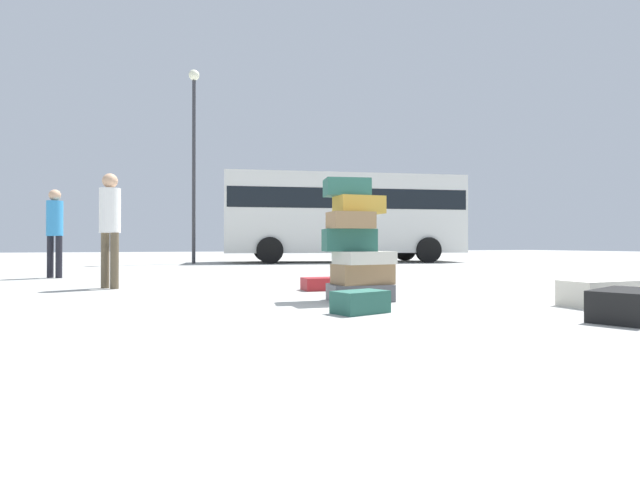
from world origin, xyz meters
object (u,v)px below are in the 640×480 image
object	(u,v)px
person_tourist_with_camera	(347,229)
suitcase_cream_left_side	(599,293)
parked_bus	(343,212)
lamp_post	(194,138)
suitcase_maroon_behind_tower	(324,284)
suitcase_teal_foreground_near	(360,302)
person_bearded_onlooker	(55,225)
suitcase_black_white_trunk	(627,305)
suitcase_tower	(356,246)
person_passerby_in_red	(110,220)

from	to	relation	value
person_tourist_with_camera	suitcase_cream_left_side	bearing A→B (deg)	27.86
parked_bus	lamp_post	bearing A→B (deg)	-172.64
suitcase_cream_left_side	suitcase_maroon_behind_tower	bearing A→B (deg)	124.68
suitcase_teal_foreground_near	person_bearded_onlooker	distance (m)	7.49
parked_bus	lamp_post	world-z (taller)	lamp_post
suitcase_teal_foreground_near	suitcase_black_white_trunk	world-z (taller)	suitcase_black_white_trunk
suitcase_tower	parked_bus	bearing A→B (deg)	67.52
suitcase_tower	suitcase_maroon_behind_tower	bearing A→B (deg)	84.86
suitcase_maroon_behind_tower	lamp_post	bearing A→B (deg)	96.11
suitcase_tower	lamp_post	xyz separation A→B (m)	(-0.52, 12.03, 3.61)
person_tourist_with_camera	parked_bus	distance (m)	8.48
suitcase_black_white_trunk	suitcase_maroon_behind_tower	bearing A→B (deg)	88.46
parked_bus	person_tourist_with_camera	bearing A→B (deg)	-101.86
suitcase_black_white_trunk	suitcase_cream_left_side	bearing A→B (deg)	28.83
suitcase_cream_left_side	lamp_post	xyz separation A→B (m)	(-2.71, 13.40, 4.11)
person_passerby_in_red	parked_bus	distance (m)	11.82
suitcase_maroon_behind_tower	suitcase_teal_foreground_near	bearing A→B (deg)	-100.14
suitcase_black_white_trunk	suitcase_cream_left_side	world-z (taller)	suitcase_cream_left_side
suitcase_maroon_behind_tower	person_passerby_in_red	bearing A→B (deg)	157.79
suitcase_teal_foreground_near	suitcase_cream_left_side	world-z (taller)	suitcase_cream_left_side
parked_bus	lamp_post	size ratio (longest dim) A/B	1.36
suitcase_teal_foreground_near	suitcase_tower	bearing A→B (deg)	51.19
suitcase_tower	parked_bus	size ratio (longest dim) A/B	0.16
lamp_post	suitcase_black_white_trunk	bearing A→B (deg)	-81.89
suitcase_maroon_behind_tower	lamp_post	xyz separation A→B (m)	(-0.64, 10.67, 4.15)
suitcase_cream_left_side	person_bearded_onlooker	distance (m)	9.27
suitcase_black_white_trunk	person_bearded_onlooker	xyz separation A→B (m)	(-5.38, 7.82, 0.89)
suitcase_tower	person_passerby_in_red	distance (m)	3.88
suitcase_teal_foreground_near	person_bearded_onlooker	world-z (taller)	person_bearded_onlooker
parked_bus	suitcase_teal_foreground_near	bearing A→B (deg)	-101.67
suitcase_tower	suitcase_teal_foreground_near	size ratio (longest dim) A/B	2.82
person_tourist_with_camera	parked_bus	bearing A→B (deg)	178.69
suitcase_tower	person_tourist_with_camera	bearing A→B (deg)	67.92
person_passerby_in_red	parked_bus	size ratio (longest dim) A/B	0.19
suitcase_black_white_trunk	person_passerby_in_red	size ratio (longest dim) A/B	0.45
suitcase_tower	person_passerby_in_red	world-z (taller)	person_passerby_in_red
suitcase_teal_foreground_near	person_passerby_in_red	size ratio (longest dim) A/B	0.30
suitcase_maroon_behind_tower	suitcase_cream_left_side	size ratio (longest dim) A/B	0.78
suitcase_tower	person_bearded_onlooker	xyz separation A→B (m)	(-3.86, 5.60, 0.39)
parked_bus	suitcase_black_white_trunk	bearing A→B (deg)	-92.62
person_bearded_onlooker	lamp_post	size ratio (longest dim) A/B	0.26
suitcase_maroon_behind_tower	person_bearded_onlooker	size ratio (longest dim) A/B	0.36
lamp_post	suitcase_teal_foreground_near	bearing A→B (deg)	-89.54
person_passerby_in_red	suitcase_tower	bearing A→B (deg)	8.10
suitcase_tower	person_tourist_with_camera	world-z (taller)	person_tourist_with_camera
suitcase_teal_foreground_near	person_passerby_in_red	distance (m)	4.47
person_tourist_with_camera	lamp_post	bearing A→B (deg)	-144.05
suitcase_tower	suitcase_black_white_trunk	distance (m)	2.74
suitcase_cream_left_side	suitcase_tower	bearing A→B (deg)	145.58
suitcase_teal_foreground_near	person_tourist_with_camera	size ratio (longest dim) A/B	0.32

